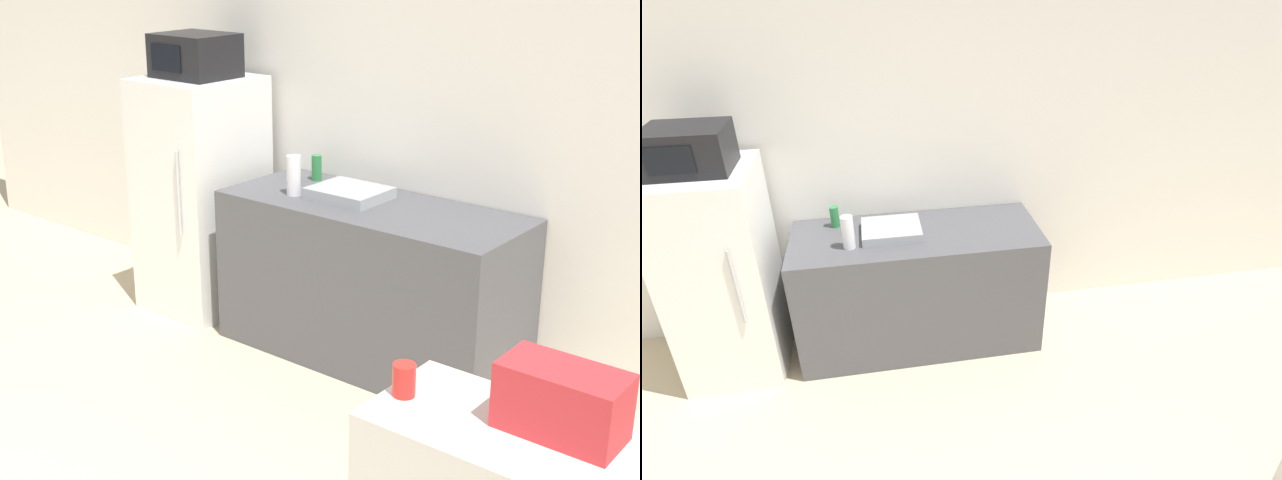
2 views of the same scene
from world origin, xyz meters
TOP-DOWN VIEW (x-y plane):
  - wall_back at (0.00, 3.12)m, footprint 8.00×0.06m
  - refrigerator at (-1.14, 2.70)m, footprint 0.62×0.68m
  - microwave at (-1.14, 2.70)m, footprint 0.45×0.38m
  - counter at (0.14, 2.74)m, footprint 1.71×0.68m
  - sink_basin at (-0.03, 2.76)m, footprint 0.40×0.34m
  - bottle_tall at (-0.31, 2.62)m, footprint 0.08×0.08m
  - bottle_short at (-0.41, 2.94)m, footprint 0.06×0.06m
  - basket at (2.07, 0.82)m, footprint 0.29×0.16m
  - jar at (1.68, 0.74)m, footprint 0.06×0.06m

SIDE VIEW (x-z plane):
  - counter at x=0.14m, z-range 0.00..0.90m
  - refrigerator at x=-1.14m, z-range 0.00..1.46m
  - sink_basin at x=-0.03m, z-range 0.90..0.96m
  - bottle_short at x=-0.41m, z-range 0.90..1.05m
  - bottle_tall at x=-0.31m, z-range 0.90..1.12m
  - jar at x=1.68m, z-range 1.14..1.23m
  - basket at x=2.07m, z-range 1.14..1.31m
  - wall_back at x=0.00m, z-range 0.00..2.60m
  - microwave at x=-1.14m, z-range 1.46..1.72m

